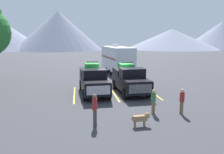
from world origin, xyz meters
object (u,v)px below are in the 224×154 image
at_px(person_a, 154,100).
at_px(dog, 142,118).
at_px(person_c, 95,108).
at_px(pickup_truck_a, 93,80).
at_px(pickup_truck_b, 130,79).
at_px(person_b, 182,100).
at_px(camper_trailer_a, 117,58).

distance_m(person_a, dog, 2.18).
height_order(person_a, person_c, person_c).
distance_m(pickup_truck_a, pickup_truck_b, 3.05).
bearing_deg(dog, pickup_truck_b, 82.09).
xyz_separation_m(pickup_truck_a, person_c, (-0.42, -7.05, -0.19)).
bearing_deg(person_c, pickup_truck_b, 63.77).
bearing_deg(pickup_truck_a, pickup_truck_b, -0.20).
bearing_deg(dog, pickup_truck_a, 105.12).
relative_size(person_a, dog, 1.47).
distance_m(person_b, dog, 3.25).
xyz_separation_m(person_a, person_c, (-3.64, -1.36, 0.11)).
xyz_separation_m(pickup_truck_a, dog, (2.01, -7.46, -0.71)).
bearing_deg(pickup_truck_b, person_c, -116.23).
height_order(person_c, dog, person_c).
height_order(pickup_truck_b, camper_trailer_a, camper_trailer_a).
xyz_separation_m(camper_trailer_a, person_c, (-4.17, -17.19, -0.98)).
relative_size(camper_trailer_a, dog, 8.20).
xyz_separation_m(pickup_truck_b, person_c, (-3.47, -7.04, -0.16)).
xyz_separation_m(pickup_truck_b, camper_trailer_a, (0.71, 10.15, 0.81)).
xyz_separation_m(pickup_truck_a, person_a, (3.22, -5.68, -0.30)).
distance_m(person_b, person_c, 5.40).
height_order(camper_trailer_a, dog, camper_trailer_a).
xyz_separation_m(camper_trailer_a, dog, (-1.74, -17.60, -1.50)).
distance_m(camper_trailer_a, person_c, 17.72).
relative_size(camper_trailer_a, person_a, 5.59).
distance_m(pickup_truck_a, camper_trailer_a, 10.84).
height_order(person_b, person_c, person_c).
bearing_deg(dog, person_c, 170.37).
distance_m(person_a, person_b, 1.69).
relative_size(person_a, person_b, 0.97).
distance_m(camper_trailer_a, dog, 17.75).
bearing_deg(person_c, person_a, 20.52).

